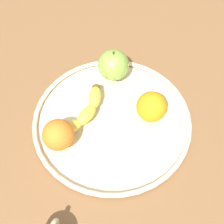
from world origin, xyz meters
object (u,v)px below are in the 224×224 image
Objects in this scene: fruit_bowl at (112,120)px; banana at (84,112)px; orange_back_left at (152,107)px; orange_center at (58,135)px; apple at (113,65)px.

fruit_bowl is 7.38cm from banana.
orange_back_left is (4.84, -15.71, 2.19)cm from banana.
orange_back_left is (3.75, -8.84, 4.65)cm from fruit_bowl.
orange_center is (-8.84, 2.90, 2.11)cm from banana.
banana is 15.09cm from apple.
apple is (14.53, -3.16, 2.58)cm from banana.
banana is at bearing 98.98° from fruit_bowl.
orange_back_left is at bearing -66.98° from fruit_bowl.
banana is 2.39× the size of orange_back_left.
banana reaches higher than fruit_bowl.
orange_center is (-23.37, 6.06, -0.47)cm from apple.
orange_back_left reaches higher than orange_center.
orange_back_left reaches higher than banana.
banana is 1.98× the size of apple.
fruit_bowl is at bearing -164.54° from apple.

